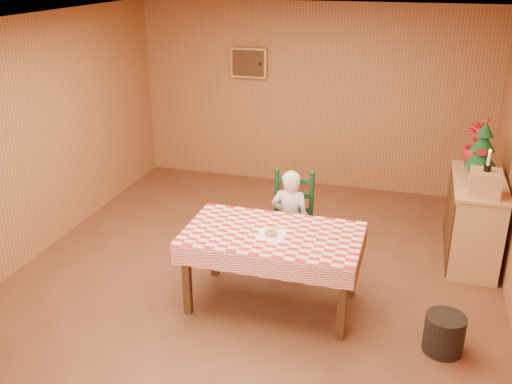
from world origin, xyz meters
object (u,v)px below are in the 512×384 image
Objects in this scene: ladder_chair at (291,223)px; seated_child at (290,221)px; christmas_tree at (483,149)px; shelf_unit at (473,220)px; crate at (485,183)px; dining_table at (273,241)px; storage_bin at (444,333)px.

ladder_chair is 0.96× the size of seated_child.
christmas_tree reaches higher than ladder_chair.
shelf_unit is 2.00× the size of christmas_tree.
christmas_tree reaches higher than crate.
shelf_unit is (1.88, 1.51, -0.22)m from dining_table.
shelf_unit is 0.79m from christmas_tree.
crate is at bearing 77.72° from storage_bin.
shelf_unit is 3.63× the size of storage_bin.
crate reaches higher than shelf_unit.
christmas_tree is at bearing 42.90° from dining_table.
dining_table is at bearing -137.10° from christmas_tree.
crate is 0.67m from christmas_tree.
shelf_unit is at bearing 38.69° from dining_table.
ladder_chair reaches higher than shelf_unit.
ladder_chair is at bearing -152.84° from christmas_tree.
shelf_unit is at bearing 20.94° from ladder_chair.
ladder_chair is 2.02m from shelf_unit.
seated_child is at bearing -151.49° from christmas_tree.
storage_bin is at bearing -99.33° from shelf_unit.
christmas_tree is (-0.00, 0.65, 0.16)m from crate.
dining_table is at bearing -90.00° from ladder_chair.
dining_table is 5.52× the size of crate.
crate reaches higher than seated_child.
crate is at bearing -168.72° from seated_child.
storage_bin is (-0.30, -2.04, -1.04)m from christmas_tree.
storage_bin is at bearing 147.40° from seated_child.
seated_child is at bearing -168.72° from crate.
dining_table is 2.63m from christmas_tree.
ladder_chair is 3.17× the size of storage_bin.
dining_table is 4.85× the size of storage_bin.
seated_child is 1.99m from crate.
dining_table is 1.47× the size of seated_child.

